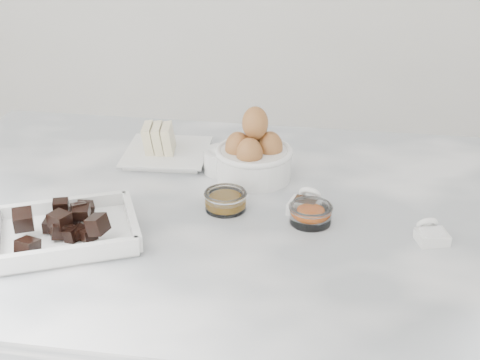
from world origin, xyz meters
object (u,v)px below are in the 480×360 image
(vanilla_spoon, at_px, (306,204))
(salt_spoon, at_px, (431,233))
(sugar_ramekin, at_px, (223,160))
(chocolate_dish, at_px, (65,227))
(honey_bowl, at_px, (225,200))
(zest_bowl, at_px, (311,213))
(butter_plate, at_px, (165,147))
(egg_bowl, at_px, (254,155))

(vanilla_spoon, height_order, salt_spoon, vanilla_spoon)
(sugar_ramekin, bearing_deg, chocolate_dish, -125.12)
(honey_bowl, bearing_deg, sugar_ramekin, 101.67)
(honey_bowl, height_order, zest_bowl, same)
(salt_spoon, bearing_deg, chocolate_dish, -171.09)
(honey_bowl, bearing_deg, salt_spoon, -8.57)
(butter_plate, bearing_deg, chocolate_dish, -102.35)
(egg_bowl, distance_m, honey_bowl, 0.14)
(sugar_ramekin, distance_m, vanilla_spoon, 0.22)
(honey_bowl, xyz_separation_m, vanilla_spoon, (0.14, 0.02, -0.00))
(egg_bowl, height_order, zest_bowl, egg_bowl)
(honey_bowl, xyz_separation_m, salt_spoon, (0.35, -0.05, -0.00))
(chocolate_dish, bearing_deg, honey_bowl, 31.29)
(butter_plate, height_order, egg_bowl, egg_bowl)
(vanilla_spoon, bearing_deg, honey_bowl, -173.82)
(sugar_ramekin, bearing_deg, vanilla_spoon, -37.86)
(honey_bowl, height_order, vanilla_spoon, vanilla_spoon)
(honey_bowl, bearing_deg, zest_bowl, -9.15)
(zest_bowl, bearing_deg, salt_spoon, -8.13)
(butter_plate, height_order, vanilla_spoon, butter_plate)
(butter_plate, bearing_deg, salt_spoon, -26.44)
(egg_bowl, bearing_deg, honey_bowl, -103.10)
(zest_bowl, height_order, vanilla_spoon, vanilla_spoon)
(chocolate_dish, height_order, salt_spoon, chocolate_dish)
(chocolate_dish, xyz_separation_m, butter_plate, (0.08, 0.34, -0.00))
(zest_bowl, relative_size, salt_spoon, 1.10)
(egg_bowl, distance_m, salt_spoon, 0.37)
(chocolate_dish, height_order, vanilla_spoon, chocolate_dish)
(chocolate_dish, distance_m, vanilla_spoon, 0.41)
(butter_plate, bearing_deg, honey_bowl, -51.18)
(egg_bowl, bearing_deg, zest_bowl, -53.03)
(chocolate_dish, bearing_deg, butter_plate, 77.65)
(sugar_ramekin, xyz_separation_m, honey_bowl, (0.03, -0.15, -0.01))
(butter_plate, xyz_separation_m, egg_bowl, (0.19, -0.07, 0.02))
(egg_bowl, height_order, vanilla_spoon, egg_bowl)
(vanilla_spoon, xyz_separation_m, salt_spoon, (0.20, -0.07, -0.00))
(sugar_ramekin, bearing_deg, honey_bowl, -78.33)
(vanilla_spoon, bearing_deg, sugar_ramekin, 142.14)
(egg_bowl, xyz_separation_m, salt_spoon, (0.31, -0.19, -0.03))
(butter_plate, distance_m, zest_bowl, 0.38)
(zest_bowl, distance_m, salt_spoon, 0.20)
(butter_plate, relative_size, sugar_ramekin, 2.32)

